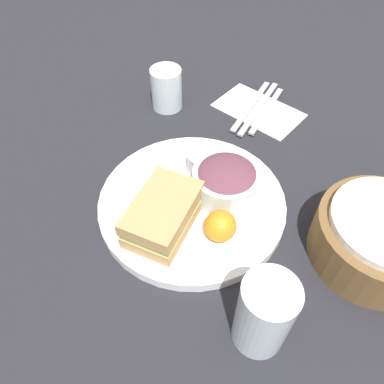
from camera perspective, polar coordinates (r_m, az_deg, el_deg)
The scene contains 13 objects.
ground_plane at distance 0.65m, azimuth -0.00°, elevation -2.28°, with size 4.00×4.00×0.00m, color #232328.
plate at distance 0.64m, azimuth -0.00°, elevation -1.74°, with size 0.32×0.32×0.02m, color white.
sandwich at distance 0.58m, azimuth -4.60°, elevation -3.28°, with size 0.15×0.12×0.06m.
salad_bowl at distance 0.62m, azimuth 5.23°, elevation 1.82°, with size 0.11×0.11×0.06m.
dressing_cup at distance 0.67m, azimuth 1.35°, elevation 4.62°, with size 0.05×0.05×0.04m, color #B7B7BC.
orange_wedge at distance 0.57m, azimuth 4.35°, elevation -5.19°, with size 0.05×0.05×0.05m, color orange.
drink_glass at distance 0.49m, azimuth 10.90°, elevation -17.85°, with size 0.07×0.07×0.13m, color silver.
bread_basket at distance 0.62m, azimuth 26.54°, elevation -6.26°, with size 0.19×0.19×0.09m.
napkin at distance 0.85m, azimuth 10.09°, elevation 12.24°, with size 0.11×0.18×0.00m, color white.
fork at distance 0.85m, azimuth 8.99°, elevation 12.87°, with size 0.20×0.01×0.01m, color #B2B2B7.
knife at distance 0.85m, azimuth 10.14°, elevation 12.48°, with size 0.21×0.01×0.01m, color #B2B2B7.
spoon at distance 0.84m, azimuth 11.29°, elevation 12.08°, with size 0.18×0.01×0.01m, color #B2B2B7.
water_glass at distance 0.83m, azimuth -3.90°, elevation 15.44°, with size 0.07×0.07×0.09m, color silver.
Camera 1 is at (0.30, 0.26, 0.51)m, focal length 35.00 mm.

